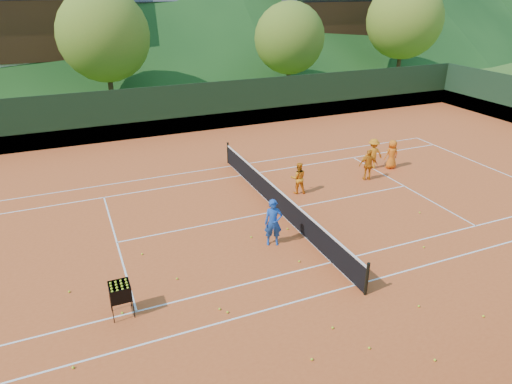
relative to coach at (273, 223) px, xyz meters
name	(u,v)px	position (x,y,z in m)	size (l,w,h in m)	color
ground	(278,211)	(1.30, 2.28, -0.88)	(400.00, 400.00, 0.00)	#32561B
clay_court	(278,211)	(1.30, 2.28, -0.87)	(40.00, 24.00, 0.02)	#C24C1F
coach	(273,223)	(0.00, 0.00, 0.00)	(0.63, 0.41, 1.72)	#1945A7
student_a	(298,178)	(2.86, 3.55, -0.15)	(0.69, 0.54, 1.42)	orange
student_b	(368,165)	(6.57, 3.59, -0.12)	(0.87, 0.36, 1.48)	orange
student_c	(392,154)	(8.54, 4.38, -0.13)	(0.71, 0.47, 1.46)	orange
student_d	(373,154)	(7.66, 4.73, -0.09)	(0.99, 0.57, 1.54)	orange
tennis_ball_1	(251,237)	(-0.55, 0.69, -0.83)	(0.07, 0.07, 0.07)	#C4E726
tennis_ball_2	(228,312)	(-2.76, -2.90, -0.83)	(0.07, 0.07, 0.07)	#C4E726
tennis_ball_3	(299,261)	(0.31, -1.40, -0.83)	(0.07, 0.07, 0.07)	#C4E726
tennis_ball_4	(420,213)	(6.46, -0.15, -0.83)	(0.07, 0.07, 0.07)	#C4E726
tennis_ball_5	(419,306)	(2.37, -4.80, -0.83)	(0.07, 0.07, 0.07)	#C4E726
tennis_ball_6	(369,348)	(0.07, -5.61, -0.83)	(0.07, 0.07, 0.07)	#C4E726
tennis_ball_7	(177,279)	(-3.67, -0.78, -0.83)	(0.07, 0.07, 0.07)	#C4E726
tennis_ball_8	(424,247)	(4.75, -2.31, -0.83)	(0.07, 0.07, 0.07)	#C4E726
tennis_ball_10	(483,316)	(3.71, -5.84, -0.83)	(0.07, 0.07, 0.07)	#C4E726
tennis_ball_11	(288,229)	(0.95, 0.72, -0.83)	(0.07, 0.07, 0.07)	#C4E726
tennis_ball_12	(142,254)	(-4.41, 1.10, -0.83)	(0.07, 0.07, 0.07)	#C4E726
tennis_ball_13	(312,359)	(-1.45, -5.38, -0.83)	(0.07, 0.07, 0.07)	#C4E726
tennis_ball_14	(220,309)	(-2.92, -2.69, -0.83)	(0.07, 0.07, 0.07)	#C4E726
tennis_ball_15	(333,328)	(-0.38, -4.61, -0.83)	(0.07, 0.07, 0.07)	#C4E726
tennis_ball_16	(122,313)	(-5.49, -1.77, -0.83)	(0.07, 0.07, 0.07)	#C4E726
tennis_ball_17	(73,368)	(-6.86, -3.37, -0.83)	(0.07, 0.07, 0.07)	#C4E726
tennis_ball_18	(435,360)	(1.31, -6.58, -0.83)	(0.07, 0.07, 0.07)	#C4E726
tennis_ball_19	(69,292)	(-6.80, -0.16, -0.83)	(0.07, 0.07, 0.07)	#C4E726
court_lines	(278,211)	(1.30, 2.28, -0.86)	(23.83, 11.03, 0.00)	white
tennis_net	(278,200)	(1.30, 2.28, -0.36)	(0.10, 12.07, 1.10)	black
perimeter_fence	(279,183)	(1.30, 2.28, 0.39)	(40.40, 24.24, 3.00)	black
ball_hopper	(120,292)	(-5.46, -1.80, -0.11)	(0.57, 0.57, 1.00)	black
chalet_left	(15,21)	(-8.70, 32.28, 4.77)	(13.80, 9.93, 12.92)	beige
chalet_mid	(190,21)	(7.30, 36.28, 4.11)	(12.65, 8.82, 11.45)	beige
chalet_right	(327,17)	(21.30, 32.28, 4.38)	(11.50, 8.82, 11.91)	beige
tree_b	(104,36)	(-2.70, 22.28, 4.31)	(6.40, 6.40, 8.40)	#3D2718
tree_c	(290,38)	(11.30, 21.28, 3.66)	(5.60, 5.60, 7.35)	#3C2818
tree_d	(404,20)	(23.30, 22.28, 4.64)	(6.80, 6.80, 8.93)	#3D2618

